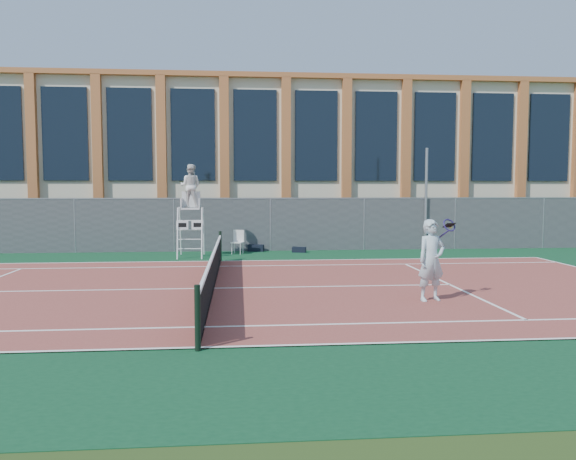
{
  "coord_description": "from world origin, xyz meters",
  "views": [
    {
      "loc": [
        0.69,
        -14.69,
        2.68
      ],
      "look_at": [
        2.23,
        3.0,
        1.32
      ],
      "focal_mm": 35.0,
      "sensor_mm": 36.0,
      "label": 1
    }
  ],
  "objects": [
    {
      "name": "tennis_net",
      "position": [
        0.0,
        0.0,
        0.54
      ],
      "size": [
        0.1,
        11.3,
        1.1
      ],
      "color": "black",
      "rests_on": "ground"
    },
    {
      "name": "hedge",
      "position": [
        0.0,
        10.0,
        1.1
      ],
      "size": [
        40.0,
        1.4,
        2.2
      ],
      "primitive_type": "cube",
      "color": "black",
      "rests_on": "ground"
    },
    {
      "name": "ground",
      "position": [
        0.0,
        0.0,
        0.0
      ],
      "size": [
        120.0,
        120.0,
        0.0
      ],
      "primitive_type": "plane",
      "color": "#233814"
    },
    {
      "name": "apron",
      "position": [
        0.0,
        1.0,
        0.01
      ],
      "size": [
        36.0,
        20.0,
        0.01
      ],
      "primitive_type": "cube",
      "color": "#0D3A1F",
      "rests_on": "ground"
    },
    {
      "name": "steel_pole",
      "position": [
        8.66,
        8.7,
        2.17
      ],
      "size": [
        0.12,
        0.12,
        4.35
      ],
      "primitive_type": "cylinder",
      "color": "#9EA0A5",
      "rests_on": "ground"
    },
    {
      "name": "sports_bag_far",
      "position": [
        3.14,
        8.08,
        0.12
      ],
      "size": [
        0.61,
        0.39,
        0.22
      ],
      "primitive_type": "cube",
      "rotation": [
        0.0,
        0.0,
        -0.28
      ],
      "color": "black",
      "rests_on": "apron"
    },
    {
      "name": "tennis_player",
      "position": [
        5.15,
        -2.07,
        0.99
      ],
      "size": [
        1.09,
        0.78,
        1.91
      ],
      "color": "silver",
      "rests_on": "tennis_court"
    },
    {
      "name": "sports_bag_near",
      "position": [
        1.38,
        8.6,
        0.15
      ],
      "size": [
        0.7,
        0.42,
        0.28
      ],
      "primitive_type": "cube",
      "rotation": [
        0.0,
        0.0,
        -0.25
      ],
      "color": "black",
      "rests_on": "apron"
    },
    {
      "name": "building",
      "position": [
        0.0,
        17.95,
        4.15
      ],
      "size": [
        45.0,
        10.6,
        8.22
      ],
      "color": "beige",
      "rests_on": "ground"
    },
    {
      "name": "umpire_chair",
      "position": [
        -1.16,
        7.05,
        2.63
      ],
      "size": [
        1.0,
        1.54,
        3.59
      ],
      "color": "white",
      "rests_on": "ground"
    },
    {
      "name": "fence",
      "position": [
        0.0,
        8.8,
        1.1
      ],
      "size": [
        40.0,
        0.06,
        2.2
      ],
      "primitive_type": null,
      "color": "#595E60",
      "rests_on": "ground"
    },
    {
      "name": "plastic_chair",
      "position": [
        0.64,
        7.88,
        0.57
      ],
      "size": [
        0.55,
        0.55,
        0.95
      ],
      "color": "silver",
      "rests_on": "apron"
    },
    {
      "name": "tennis_court",
      "position": [
        0.0,
        0.0,
        0.02
      ],
      "size": [
        23.77,
        10.97,
        0.02
      ],
      "primitive_type": "cube",
      "color": "brown",
      "rests_on": "apron"
    }
  ]
}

